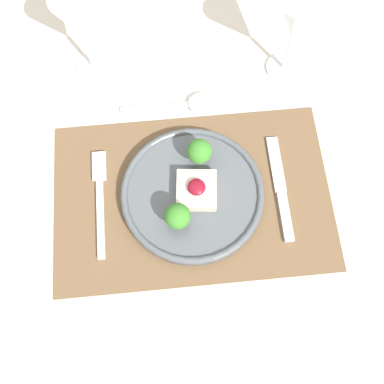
% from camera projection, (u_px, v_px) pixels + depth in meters
% --- Properties ---
extents(ground_plane, '(8.00, 8.00, 0.00)m').
position_uv_depth(ground_plane, '(192.00, 274.00, 1.50)').
color(ground_plane, '#4C4742').
extents(dining_table, '(1.51, 1.18, 0.78)m').
position_uv_depth(dining_table, '(192.00, 211.00, 0.85)').
color(dining_table, beige).
rests_on(dining_table, ground_plane).
extents(placemat, '(0.47, 0.31, 0.00)m').
position_uv_depth(placemat, '(192.00, 196.00, 0.77)').
color(placemat, brown).
rests_on(placemat, dining_table).
extents(dinner_plate, '(0.24, 0.24, 0.07)m').
position_uv_depth(dinner_plate, '(192.00, 193.00, 0.76)').
color(dinner_plate, '#4C5156').
rests_on(dinner_plate, placemat).
extents(fork, '(0.02, 0.19, 0.01)m').
position_uv_depth(fork, '(100.00, 195.00, 0.77)').
color(fork, silver).
rests_on(fork, placemat).
extents(knife, '(0.02, 0.19, 0.01)m').
position_uv_depth(knife, '(281.00, 195.00, 0.77)').
color(knife, silver).
rests_on(knife, placemat).
extents(spoon, '(0.18, 0.04, 0.02)m').
position_uv_depth(spoon, '(193.00, 103.00, 0.83)').
color(spoon, silver).
rests_on(spoon, dining_table).
extents(wine_glass_near, '(0.08, 0.08, 0.17)m').
position_uv_depth(wine_glass_near, '(296.00, 24.00, 0.75)').
color(wine_glass_near, white).
rests_on(wine_glass_near, dining_table).
extents(wine_glass_far, '(0.08, 0.08, 0.18)m').
position_uv_depth(wine_glass_far, '(79.00, 22.00, 0.75)').
color(wine_glass_far, white).
rests_on(wine_glass_far, dining_table).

